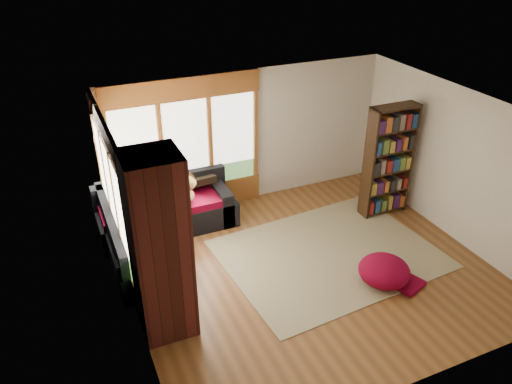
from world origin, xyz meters
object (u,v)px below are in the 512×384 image
object	(u,v)px
area_rug	(329,254)
dog_tan	(176,196)
sectional_sofa	(161,226)
brick_chimney	(160,248)
bookshelf	(388,161)
pouf	(384,270)
dog_brindle	(166,226)

from	to	relation	value
area_rug	dog_tan	size ratio (longest dim) A/B	3.42
sectional_sofa	dog_tan	world-z (taller)	dog_tan
area_rug	dog_tan	world-z (taller)	dog_tan
brick_chimney	area_rug	size ratio (longest dim) A/B	0.76
bookshelf	pouf	bearing A→B (deg)	-125.67
bookshelf	dog_tan	world-z (taller)	bookshelf
sectional_sofa	area_rug	world-z (taller)	sectional_sofa
brick_chimney	sectional_sofa	world-z (taller)	brick_chimney
pouf	dog_tan	world-z (taller)	dog_tan
sectional_sofa	bookshelf	xyz separation A→B (m)	(4.09, -0.71, 0.76)
sectional_sofa	bookshelf	distance (m)	4.22
bookshelf	dog_tan	xyz separation A→B (m)	(-3.79, 0.77, -0.27)
sectional_sofa	dog_tan	size ratio (longest dim) A/B	2.19
sectional_sofa	dog_tan	xyz separation A→B (m)	(0.31, 0.05, 0.48)
dog_tan	bookshelf	bearing A→B (deg)	-33.30
sectional_sofa	area_rug	distance (m)	2.89
dog_brindle	pouf	bearing A→B (deg)	-135.42
sectional_sofa	dog_brindle	world-z (taller)	dog_brindle
brick_chimney	pouf	bearing A→B (deg)	-7.33
pouf	dog_tan	bearing A→B (deg)	135.02
pouf	area_rug	bearing A→B (deg)	111.90
dog_tan	dog_brindle	distance (m)	0.89
dog_tan	dog_brindle	xyz separation A→B (m)	(-0.39, -0.80, -0.02)
sectional_sofa	pouf	world-z (taller)	sectional_sofa
brick_chimney	dog_brindle	bearing A→B (deg)	74.20
brick_chimney	dog_tan	xyz separation A→B (m)	(0.75, 2.10, -0.51)
pouf	dog_tan	size ratio (longest dim) A/B	0.78
area_rug	sectional_sofa	bearing A→B (deg)	148.28
brick_chimney	area_rug	bearing A→B (deg)	10.47
dog_tan	dog_brindle	size ratio (longest dim) A/B	1.09
bookshelf	pouf	distance (m)	2.32
brick_chimney	sectional_sofa	size ratio (longest dim) A/B	1.18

